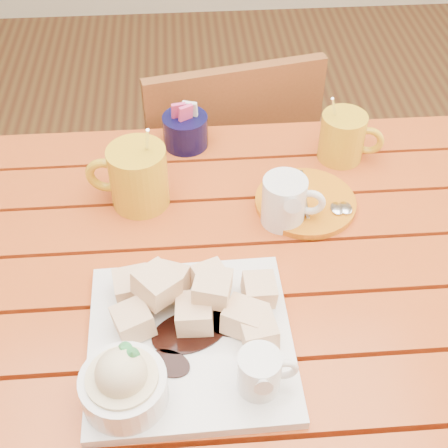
{
  "coord_description": "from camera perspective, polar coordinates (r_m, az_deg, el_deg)",
  "views": [
    {
      "loc": [
        -0.01,
        -0.66,
        1.49
      ],
      "look_at": [
        0.04,
        0.04,
        0.82
      ],
      "focal_mm": 50.0,
      "sensor_mm": 36.0,
      "label": 1
    }
  ],
  "objects": [
    {
      "name": "sugar_caddy",
      "position": [
        1.22,
        -3.54,
        8.59
      ],
      "size": [
        0.09,
        0.09,
        0.1
      ],
      "color": "black",
      "rests_on": "table"
    },
    {
      "name": "coffee_mug_right",
      "position": [
        1.2,
        10.89,
        7.87
      ],
      "size": [
        0.12,
        0.08,
        0.14
      ],
      "rotation": [
        0.0,
        0.0,
        -0.31
      ],
      "color": "gold",
      "rests_on": "table"
    },
    {
      "name": "orange_saucer",
      "position": [
        1.11,
        7.53,
        1.99
      ],
      "size": [
        0.18,
        0.18,
        0.02
      ],
      "rotation": [
        0.0,
        0.0,
        0.07
      ],
      "color": "orange",
      "rests_on": "table"
    },
    {
      "name": "cream_pitcher",
      "position": [
        1.05,
        5.65,
        2.16
      ],
      "size": [
        0.11,
        0.09,
        0.09
      ],
      "rotation": [
        0.0,
        0.0,
        -0.2
      ],
      "color": "white",
      "rests_on": "table"
    },
    {
      "name": "dessert_plate",
      "position": [
        0.87,
        -4.17,
        -10.72
      ],
      "size": [
        0.29,
        0.29,
        0.12
      ],
      "rotation": [
        0.0,
        0.0,
        0.02
      ],
      "color": "white",
      "rests_on": "table"
    },
    {
      "name": "table",
      "position": [
        1.08,
        -2.08,
        -8.25
      ],
      "size": [
        1.2,
        0.79,
        0.75
      ],
      "color": "#A93715",
      "rests_on": "ground"
    },
    {
      "name": "coffee_mug_left",
      "position": [
        1.08,
        -8.0,
        4.38
      ],
      "size": [
        0.14,
        0.1,
        0.17
      ],
      "rotation": [
        0.0,
        0.0,
        -0.14
      ],
      "color": "gold",
      "rests_on": "table"
    },
    {
      "name": "chair_far",
      "position": [
        1.61,
        -0.11,
        4.42
      ],
      "size": [
        0.46,
        0.46,
        0.83
      ],
      "rotation": [
        0.0,
        0.0,
        3.34
      ],
      "color": "brown",
      "rests_on": "ground"
    }
  ]
}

